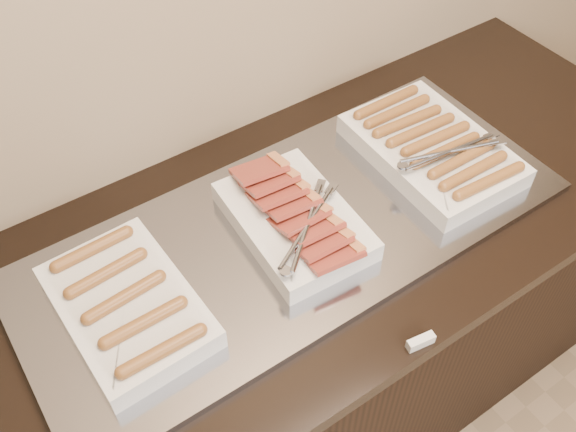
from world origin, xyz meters
The scene contains 6 objects.
counter centered at (0.00, 2.13, 0.45)m, with size 2.06×0.76×0.90m.
warming_tray centered at (0.02, 2.13, 0.91)m, with size 1.20×0.50×0.02m, color #8F919C.
dish_left centered at (-0.37, 2.13, 0.95)m, with size 0.24×0.35×0.07m.
dish_center centered at (0.01, 2.13, 0.95)m, with size 0.26×0.37×0.09m.
dish_right centered at (0.41, 2.13, 0.95)m, with size 0.28×0.40×0.08m.
label_holder centered at (0.06, 1.77, 0.91)m, with size 0.06×0.02×0.02m, color silver.
Camera 1 is at (-0.50, 1.39, 1.97)m, focal length 40.00 mm.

